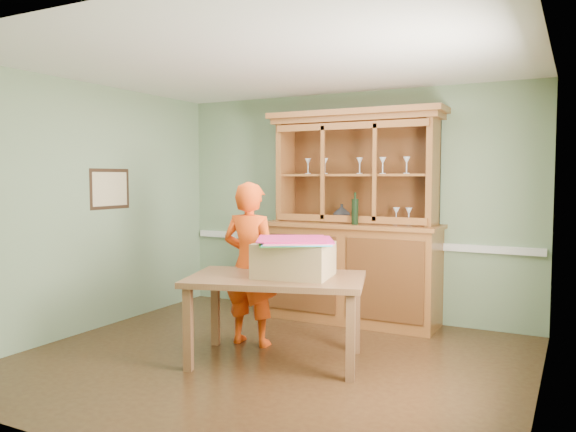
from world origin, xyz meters
The scene contains 14 objects.
floor centered at (0.00, 0.00, 0.00)m, with size 4.50×4.50×0.00m, color #452C16.
ceiling centered at (0.00, 0.00, 2.70)m, with size 4.50×4.50×0.00m, color white.
wall_back centered at (0.00, 2.00, 1.35)m, with size 4.50×4.50×0.00m, color gray.
wall_left centered at (-2.25, 0.00, 1.35)m, with size 4.00×4.00×0.00m, color gray.
wall_right centered at (2.25, 0.00, 1.35)m, with size 4.00×4.00×0.00m, color gray.
wall_front centered at (0.00, -2.00, 1.35)m, with size 4.50×4.50×0.00m, color gray.
chair_rail centered at (0.00, 1.98, 0.90)m, with size 4.41×0.05×0.08m, color white.
framed_map centered at (-2.23, 0.30, 1.55)m, with size 0.03×0.60×0.46m.
window_panel centered at (2.23, -0.30, 1.50)m, with size 0.03×0.96×1.36m.
china_hutch centered at (0.15, 1.72, 0.86)m, with size 2.08×0.69×2.45m.
dining_table centered at (0.07, 0.02, 0.69)m, with size 1.78×1.37×0.79m.
cardboard_box centered at (0.21, 0.08, 0.94)m, with size 0.66×0.53×0.31m, color #94724C.
kite_stack centered at (0.24, 0.05, 1.12)m, with size 0.81×0.81×0.04m.
person centered at (-0.42, 0.37, 0.82)m, with size 0.60×0.39×1.64m, color #E8450E.
Camera 1 is at (2.49, -4.40, 1.69)m, focal length 35.00 mm.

